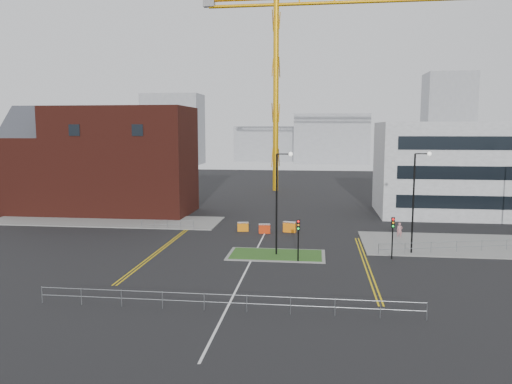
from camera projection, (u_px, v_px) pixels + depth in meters
The scene contains 28 objects.
ground at pixel (240, 282), 36.61m from camera, with size 200.00×200.00×0.00m, color black.
pavement_left at pixel (106, 221), 60.68m from camera, with size 28.00×8.00×0.12m, color slate.
pavement_right at pixel (489, 246), 47.74m from camera, with size 24.00×10.00×0.12m, color slate.
island_kerb at pixel (276, 255), 44.24m from camera, with size 8.60×4.60×0.08m, color slate.
grass_island at pixel (276, 255), 44.24m from camera, with size 8.00×4.00×0.12m, color #1E4A18.
brick_building at pixel (101, 162), 66.09m from camera, with size 24.20×10.07×14.24m.
office_block at pixel (477, 169), 64.21m from camera, with size 25.00×12.20×12.00m.
tower_crane at pixel (309, 42), 86.93m from camera, with size 53.01×1.98×37.86m.
streetlamp_island at pixel (279, 195), 43.54m from camera, with size 1.46×0.36×9.18m.
streetlamp_right_near at pixel (416, 194), 44.06m from camera, with size 1.46×0.36×9.18m.
traffic_light_island at pixel (298, 232), 41.70m from camera, with size 0.28×0.33×3.65m.
traffic_light_right at pixel (393, 230), 42.70m from camera, with size 0.28×0.33×3.65m.
railing_front at pixel (225, 299), 30.61m from camera, with size 24.05×0.05×1.10m.
railing_left at pixel (167, 223), 55.57m from camera, with size 6.05×0.05×1.10m.
railing_right at pixel (482, 244), 45.37m from camera, with size 19.05×5.05×1.10m.
centre_line at pixel (244, 274), 38.58m from camera, with size 0.15×30.00×0.01m, color silver.
yellow_left_a at pixel (163, 247), 47.54m from camera, with size 0.12×24.00×0.01m, color gold.
yellow_left_b at pixel (166, 247), 47.51m from camera, with size 0.12×24.00×0.01m, color gold.
yellow_right_a at pixel (364, 264), 41.37m from camera, with size 0.12×20.00×0.01m, color gold.
yellow_right_b at pixel (368, 264), 41.34m from camera, with size 0.12×20.00×0.01m, color gold.
skyline_a at pixel (173, 129), 158.21m from camera, with size 18.00×12.00×22.00m, color gray.
skyline_b at pixel (331, 139), 162.41m from camera, with size 24.00×12.00×16.00m, color gray.
skyline_c at pixel (448, 120), 152.51m from camera, with size 14.00×12.00×28.00m, color gray.
skyline_d at pixel (279, 144), 174.68m from camera, with size 30.00×12.00×12.00m, color gray.
pedestrian at pixel (400, 230), 51.11m from camera, with size 0.59×0.39×1.62m, color #B87779.
barrier_left at pixel (243, 226), 54.61m from camera, with size 1.26×0.63×1.01m.
barrier_mid at pixel (290, 227), 54.09m from camera, with size 1.44×0.76×1.15m.
barrier_right at pixel (264, 228), 53.52m from camera, with size 1.26×0.55×1.03m.
Camera 1 is at (5.46, -35.09, 11.16)m, focal length 35.00 mm.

